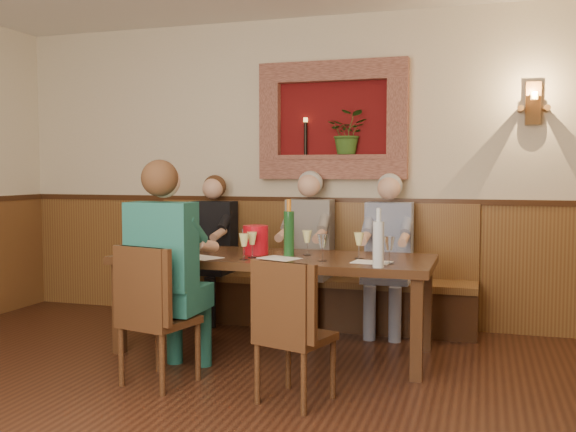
% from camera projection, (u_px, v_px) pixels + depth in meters
% --- Properties ---
extents(room_shell, '(6.04, 6.04, 2.82)m').
position_uv_depth(room_shell, '(151.00, 66.00, 3.04)').
color(room_shell, beige).
rests_on(room_shell, ground).
extents(wainscoting, '(6.02, 6.02, 1.15)m').
position_uv_depth(wainscoting, '(155.00, 336.00, 3.13)').
color(wainscoting, brown).
rests_on(wainscoting, ground).
extents(wall_niche, '(1.36, 0.30, 1.06)m').
position_uv_depth(wall_niche, '(337.00, 125.00, 5.79)').
color(wall_niche, '#5C0D0E').
rests_on(wall_niche, ground).
extents(wall_sconce, '(0.25, 0.20, 0.35)m').
position_uv_depth(wall_sconce, '(533.00, 104.00, 5.28)').
color(wall_sconce, brown).
rests_on(wall_sconce, ground).
extents(dining_table, '(2.40, 0.90, 0.75)m').
position_uv_depth(dining_table, '(274.00, 265.00, 4.89)').
color(dining_table, black).
rests_on(dining_table, ground).
extents(bench, '(3.00, 0.45, 1.11)m').
position_uv_depth(bench, '(306.00, 289.00, 5.82)').
color(bench, '#381E0F').
rests_on(bench, ground).
extents(chair_near_left, '(0.49, 0.49, 0.92)m').
position_uv_depth(chair_near_left, '(158.00, 344.00, 4.18)').
color(chair_near_left, black).
rests_on(chair_near_left, ground).
extents(chair_near_right, '(0.48, 0.48, 0.87)m').
position_uv_depth(chair_near_right, '(294.00, 361.00, 3.85)').
color(chair_near_right, black).
rests_on(chair_near_right, ground).
extents(person_bench_left, '(0.39, 0.48, 1.36)m').
position_uv_depth(person_bench_left, '(211.00, 261.00, 5.96)').
color(person_bench_left, black).
rests_on(person_bench_left, ground).
extents(person_bench_mid, '(0.41, 0.50, 1.40)m').
position_uv_depth(person_bench_mid, '(307.00, 263.00, 5.69)').
color(person_bench_mid, '#5D5755').
rests_on(person_bench_mid, ground).
extents(person_bench_right, '(0.40, 0.49, 1.37)m').
position_uv_depth(person_bench_right, '(387.00, 268.00, 5.48)').
color(person_bench_right, navy).
rests_on(person_bench_right, ground).
extents(person_chair_front, '(0.44, 0.54, 1.47)m').
position_uv_depth(person_chair_front, '(169.00, 288.00, 4.30)').
color(person_chair_front, '#174451').
rests_on(person_chair_front, ground).
extents(spittoon_bucket, '(0.25, 0.25, 0.22)m').
position_uv_depth(spittoon_bucket, '(256.00, 240.00, 4.95)').
color(spittoon_bucket, red).
rests_on(spittoon_bucket, dining_table).
extents(wine_bottle_green_a, '(0.08, 0.08, 0.43)m').
position_uv_depth(wine_bottle_green_a, '(289.00, 233.00, 4.82)').
color(wine_bottle_green_a, '#19471E').
rests_on(wine_bottle_green_a, dining_table).
extents(wine_bottle_green_b, '(0.10, 0.10, 0.40)m').
position_uv_depth(wine_bottle_green_b, '(190.00, 231.00, 5.14)').
color(wine_bottle_green_b, '#19471E').
rests_on(wine_bottle_green_b, dining_table).
extents(water_bottle, '(0.08, 0.08, 0.40)m').
position_uv_depth(water_bottle, '(378.00, 243.00, 4.26)').
color(water_bottle, silver).
rests_on(water_bottle, dining_table).
extents(tasting_sheet_a, '(0.27, 0.21, 0.00)m').
position_uv_depth(tasting_sheet_a, '(142.00, 254.00, 4.95)').
color(tasting_sheet_a, white).
rests_on(tasting_sheet_a, dining_table).
extents(tasting_sheet_b, '(0.34, 0.29, 0.00)m').
position_uv_depth(tasting_sheet_b, '(279.00, 258.00, 4.72)').
color(tasting_sheet_b, white).
rests_on(tasting_sheet_b, dining_table).
extents(tasting_sheet_c, '(0.29, 0.22, 0.00)m').
position_uv_depth(tasting_sheet_c, '(372.00, 262.00, 4.51)').
color(tasting_sheet_c, white).
rests_on(tasting_sheet_c, dining_table).
extents(tasting_sheet_d, '(0.35, 0.30, 0.00)m').
position_uv_depth(tasting_sheet_d, '(201.00, 257.00, 4.76)').
color(tasting_sheet_d, white).
rests_on(tasting_sheet_d, dining_table).
extents(wine_glass_0, '(0.08, 0.08, 0.19)m').
position_uv_depth(wine_glass_0, '(252.00, 245.00, 4.76)').
color(wine_glass_0, '#FEF897').
rests_on(wine_glass_0, dining_table).
extents(wine_glass_1, '(0.08, 0.08, 0.19)m').
position_uv_depth(wine_glass_1, '(359.00, 245.00, 4.72)').
color(wine_glass_1, '#FEF897').
rests_on(wine_glass_1, dining_table).
extents(wine_glass_2, '(0.08, 0.08, 0.19)m').
position_uv_depth(wine_glass_2, '(149.00, 241.00, 4.99)').
color(wine_glass_2, '#FEF897').
rests_on(wine_glass_2, dining_table).
extents(wine_glass_3, '(0.08, 0.08, 0.19)m').
position_uv_depth(wine_glass_3, '(307.00, 243.00, 4.90)').
color(wine_glass_3, '#FEF897').
rests_on(wine_glass_3, dining_table).
extents(wine_glass_4, '(0.08, 0.08, 0.19)m').
position_uv_depth(wine_glass_4, '(246.00, 241.00, 5.03)').
color(wine_glass_4, white).
rests_on(wine_glass_4, dining_table).
extents(wine_glass_5, '(0.08, 0.08, 0.19)m').
position_uv_depth(wine_glass_5, '(389.00, 250.00, 4.43)').
color(wine_glass_5, white).
rests_on(wine_glass_5, dining_table).
extents(wine_glass_6, '(0.08, 0.08, 0.19)m').
position_uv_depth(wine_glass_6, '(187.00, 243.00, 4.85)').
color(wine_glass_6, '#FEF897').
rests_on(wine_glass_6, dining_table).
extents(wine_glass_7, '(0.08, 0.08, 0.19)m').
position_uv_depth(wine_glass_7, '(244.00, 246.00, 4.65)').
color(wine_glass_7, '#FEF897').
rests_on(wine_glass_7, dining_table).
extents(wine_glass_8, '(0.08, 0.08, 0.19)m').
position_uv_depth(wine_glass_8, '(322.00, 248.00, 4.58)').
color(wine_glass_8, white).
rests_on(wine_glass_8, dining_table).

